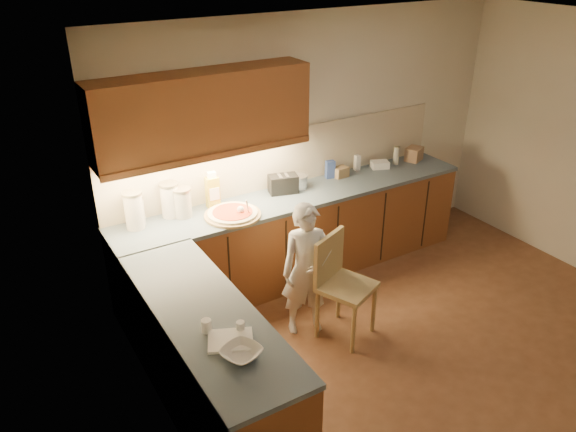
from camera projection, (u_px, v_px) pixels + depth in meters
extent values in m
plane|color=brown|center=(439.00, 351.00, 4.83)|extent=(4.50, 4.50, 0.00)
cube|color=beige|center=(314.00, 142.00, 5.78)|extent=(4.50, 0.04, 2.60)
cube|color=beige|center=(180.00, 308.00, 3.21)|extent=(0.04, 4.00, 2.60)
cube|color=white|center=(487.00, 39.00, 3.67)|extent=(4.50, 4.00, 0.04)
cube|color=brown|center=(298.00, 236.00, 5.76)|extent=(3.75, 0.60, 0.88)
cube|color=brown|center=(209.00, 365.00, 4.04)|extent=(0.60, 2.00, 0.88)
cube|color=#475866|center=(299.00, 196.00, 5.56)|extent=(3.77, 0.62, 0.04)
cube|color=#475866|center=(205.00, 313.00, 3.83)|extent=(0.62, 2.02, 0.04)
cube|color=black|center=(167.00, 295.00, 4.82)|extent=(0.02, 0.01, 0.80)
cube|color=black|center=(230.00, 275.00, 5.10)|extent=(0.02, 0.01, 0.80)
cube|color=black|center=(286.00, 258.00, 5.38)|extent=(0.02, 0.01, 0.80)
cube|color=black|center=(337.00, 242.00, 5.66)|extent=(0.02, 0.01, 0.80)
cube|color=black|center=(383.00, 228.00, 5.94)|extent=(0.02, 0.01, 0.80)
cube|color=black|center=(425.00, 215.00, 6.21)|extent=(0.02, 0.01, 0.80)
cube|color=beige|center=(284.00, 158.00, 5.63)|extent=(3.75, 0.02, 0.58)
cube|color=brown|center=(203.00, 112.00, 4.81)|extent=(1.95, 0.35, 0.70)
cube|color=brown|center=(214.00, 157.00, 4.83)|extent=(1.95, 0.02, 0.06)
cylinder|color=tan|center=(233.00, 215.00, 5.10)|extent=(0.52, 0.52, 0.02)
cylinder|color=beige|center=(233.00, 213.00, 5.09)|extent=(0.46, 0.46, 0.02)
cylinder|color=red|center=(233.00, 212.00, 5.09)|extent=(0.36, 0.36, 0.01)
sphere|color=white|center=(241.00, 210.00, 5.08)|extent=(0.07, 0.07, 0.07)
cylinder|color=white|center=(248.00, 208.00, 5.03)|extent=(0.09, 0.11, 0.21)
imported|color=silver|center=(307.00, 270.00, 4.85)|extent=(0.52, 0.42, 1.24)
cylinder|color=tan|center=(353.00, 330.00, 4.72)|extent=(0.04, 0.04, 0.48)
cylinder|color=tan|center=(374.00, 309.00, 4.98)|extent=(0.04, 0.04, 0.48)
cylinder|color=tan|center=(317.00, 315.00, 4.91)|extent=(0.04, 0.04, 0.48)
cylinder|color=tan|center=(339.00, 295.00, 5.17)|extent=(0.04, 0.04, 0.48)
cube|color=tan|center=(347.00, 287.00, 4.83)|extent=(0.56, 0.56, 0.04)
cube|color=tan|center=(329.00, 257.00, 4.82)|extent=(0.41, 0.20, 0.43)
imported|color=silver|center=(241.00, 353.00, 3.39)|extent=(0.30, 0.30, 0.06)
cylinder|color=white|center=(134.00, 211.00, 4.83)|extent=(0.16, 0.16, 0.32)
cylinder|color=tan|center=(132.00, 193.00, 4.75)|extent=(0.17, 0.17, 0.02)
cylinder|color=silver|center=(136.00, 212.00, 4.90)|extent=(0.15, 0.15, 0.25)
cylinder|color=gray|center=(134.00, 198.00, 4.84)|extent=(0.15, 0.15, 0.02)
cylinder|color=white|center=(170.00, 201.00, 5.04)|extent=(0.16, 0.16, 0.30)
cylinder|color=gray|center=(168.00, 184.00, 4.97)|extent=(0.17, 0.17, 0.02)
cylinder|color=beige|center=(183.00, 204.00, 5.05)|extent=(0.16, 0.16, 0.26)
cylinder|color=tan|center=(181.00, 189.00, 4.99)|extent=(0.17, 0.17, 0.02)
cube|color=gold|center=(213.00, 192.00, 5.21)|extent=(0.12, 0.09, 0.30)
cube|color=white|center=(211.00, 175.00, 5.13)|extent=(0.08, 0.06, 0.05)
cube|color=black|center=(283.00, 184.00, 5.54)|extent=(0.31, 0.23, 0.18)
cube|color=#A5A4A9|center=(280.00, 176.00, 5.49)|extent=(0.06, 0.12, 0.00)
cube|color=#A5A4A9|center=(287.00, 175.00, 5.51)|extent=(0.06, 0.12, 0.00)
cylinder|color=silver|center=(299.00, 182.00, 5.64)|extent=(0.17, 0.17, 0.13)
cylinder|color=silver|center=(299.00, 176.00, 5.61)|extent=(0.18, 0.18, 0.01)
cube|color=#304791|center=(330.00, 169.00, 5.88)|extent=(0.11, 0.08, 0.19)
cube|color=#9F8055|center=(341.00, 172.00, 5.92)|extent=(0.16, 0.12, 0.11)
cube|color=silver|center=(357.00, 163.00, 6.08)|extent=(0.06, 0.06, 0.17)
cube|color=silver|center=(380.00, 165.00, 6.15)|extent=(0.22, 0.19, 0.08)
cylinder|color=beige|center=(396.00, 156.00, 6.23)|extent=(0.06, 0.06, 0.20)
cylinder|color=gray|center=(397.00, 147.00, 6.18)|extent=(0.07, 0.07, 0.01)
cube|color=#A87E5A|center=(414.00, 154.00, 6.34)|extent=(0.24, 0.22, 0.15)
cube|color=white|center=(230.00, 340.00, 3.53)|extent=(0.35, 0.32, 0.02)
cylinder|color=white|center=(206.00, 326.00, 3.60)|extent=(0.08, 0.08, 0.09)
cylinder|color=white|center=(240.00, 327.00, 3.61)|extent=(0.06, 0.06, 0.07)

